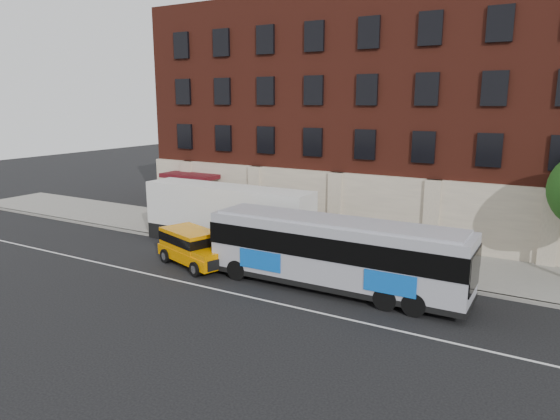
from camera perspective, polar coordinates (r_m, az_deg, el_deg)
The scene contains 9 objects.
ground at distance 23.09m, azimuth -6.02°, elevation -9.63°, with size 120.00×120.00×0.00m, color black.
sidewalk at distance 30.39m, azimuth 4.04°, elevation -4.06°, with size 60.00×6.00×0.15m, color gray.
kerb at distance 27.84m, azimuth 1.30°, elevation -5.56°, with size 60.00×0.25×0.15m, color gray.
lane_line at distance 23.47m, azimuth -5.29°, elevation -9.23°, with size 60.00×0.12×0.01m, color silver.
building at distance 36.49m, azimuth 9.80°, elevation 10.47°, with size 30.00×12.10×15.00m.
sign_pole at distance 32.40m, azimuth -11.84°, elevation -0.75°, with size 0.30×0.20×2.50m.
city_bus at distance 23.35m, azimuth 6.15°, elevation -4.62°, with size 12.13×2.66×3.32m.
yellow_suv at distance 27.34m, azimuth -9.73°, elevation -3.90°, with size 4.99×3.25×1.86m.
shipping_container at distance 30.54m, azimuth -5.88°, elevation -0.71°, with size 10.80×2.37×3.60m.
Camera 1 is at (12.77, -17.24, 8.54)m, focal length 32.74 mm.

